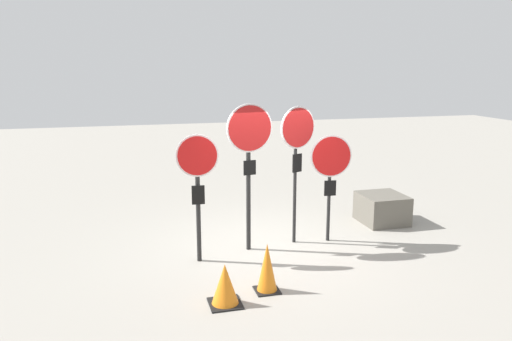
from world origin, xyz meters
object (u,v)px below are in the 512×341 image
stop_sign_1 (249,147)px  storage_crate (382,208)px  traffic_cone_0 (225,285)px  stop_sign_3 (331,165)px  stop_sign_0 (198,174)px  traffic_cone_1 (267,268)px  stop_sign_2 (297,142)px

stop_sign_1 → storage_crate: 3.60m
traffic_cone_0 → storage_crate: size_ratio=0.63×
stop_sign_1 → stop_sign_3: size_ratio=1.30×
stop_sign_0 → stop_sign_3: (2.52, 0.37, -0.06)m
traffic_cone_1 → stop_sign_2: bearing=59.2°
stop_sign_1 → stop_sign_3: (1.56, 0.06, -0.41)m
stop_sign_3 → storage_crate: size_ratio=2.15×
stop_sign_2 → traffic_cone_0: 3.18m
stop_sign_3 → storage_crate: (1.55, 0.79, -1.18)m
stop_sign_0 → stop_sign_2: bearing=16.7°
stop_sign_3 → storage_crate: bearing=32.2°
stop_sign_2 → traffic_cone_1: 2.64m
traffic_cone_1 → storage_crate: 4.14m
traffic_cone_0 → stop_sign_1: bearing=66.4°
stop_sign_0 → stop_sign_1: size_ratio=0.83×
stop_sign_3 → traffic_cone_0: 3.35m
traffic_cone_0 → stop_sign_3: bearing=39.6°
traffic_cone_0 → traffic_cone_1: (0.69, 0.25, 0.07)m
stop_sign_2 → storage_crate: (2.19, 0.71, -1.62)m
traffic_cone_0 → storage_crate: bearing=35.1°
stop_sign_0 → stop_sign_3: stop_sign_0 is taller
stop_sign_1 → storage_crate: (3.12, 0.85, -1.59)m
stop_sign_0 → stop_sign_2: size_ratio=0.85×
traffic_cone_0 → traffic_cone_1: bearing=20.2°
stop_sign_2 → stop_sign_3: bearing=-28.3°
stop_sign_2 → storage_crate: 2.81m
stop_sign_0 → traffic_cone_0: (0.11, -1.63, -1.25)m
stop_sign_1 → stop_sign_0: bearing=-170.2°
stop_sign_2 → traffic_cone_0: size_ratio=4.31×
traffic_cone_1 → storage_crate: bearing=37.7°
stop_sign_2 → stop_sign_3: (0.63, -0.09, -0.44)m
traffic_cone_1 → stop_sign_1: bearing=84.6°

